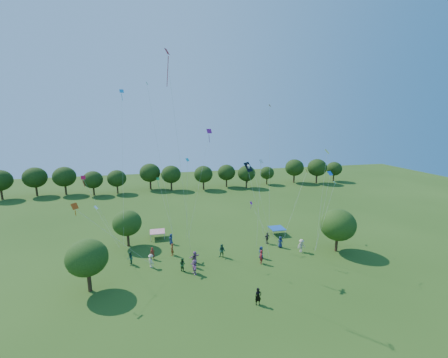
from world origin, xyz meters
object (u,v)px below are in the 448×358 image
(near_tree_north, at_px, (127,223))
(red_high_kite, at_px, (172,98))
(tent_blue, at_px, (277,228))
(near_tree_west, at_px, (87,258))
(man_in_black, at_px, (258,297))
(near_tree_east, at_px, (338,225))
(pirate_kite, at_px, (249,168))
(tent_red_stripe, at_px, (157,232))

(near_tree_north, height_order, red_high_kite, red_high_kite)
(tent_blue, height_order, red_high_kite, red_high_kite)
(near_tree_west, xyz_separation_m, man_in_black, (16.48, -6.37, -2.91))
(near_tree_east, bearing_deg, pirate_kite, -175.76)
(near_tree_west, xyz_separation_m, tent_blue, (25.46, 9.90, -2.76))
(man_in_black, relative_size, red_high_kite, 0.07)
(tent_blue, xyz_separation_m, red_high_kite, (-16.05, -7.79, 18.97))
(near_tree_west, bearing_deg, tent_red_stripe, 60.48)
(tent_blue, bearing_deg, tent_red_stripe, 170.97)
(tent_red_stripe, relative_size, tent_blue, 1.00)
(near_tree_north, xyz_separation_m, near_tree_east, (27.85, -8.37, 0.34))
(red_high_kite, bearing_deg, near_tree_east, 1.01)
(near_tree_north, height_order, tent_blue, near_tree_north)
(near_tree_west, xyz_separation_m, near_tree_north, (3.15, 10.87, -0.34))
(tent_red_stripe, relative_size, man_in_black, 1.25)
(tent_red_stripe, bearing_deg, pirate_kite, -46.62)
(near_tree_west, bearing_deg, red_high_kite, 12.65)
(man_in_black, bearing_deg, near_tree_east, 32.62)
(near_tree_east, xyz_separation_m, red_high_kite, (-21.59, -0.38, 16.21))
(pirate_kite, bearing_deg, man_in_black, -100.20)
(near_tree_west, height_order, tent_blue, near_tree_west)
(near_tree_east, distance_m, man_in_black, 17.26)
(near_tree_west, distance_m, tent_blue, 27.46)
(near_tree_east, height_order, pirate_kite, pirate_kite)
(tent_red_stripe, bearing_deg, near_tree_north, -154.71)
(near_tree_east, bearing_deg, near_tree_west, -175.40)
(near_tree_west, height_order, tent_red_stripe, near_tree_west)
(tent_red_stripe, xyz_separation_m, man_in_black, (9.23, -19.17, -0.16))
(red_high_kite, bearing_deg, man_in_black, -50.21)
(near_tree_east, distance_m, tent_blue, 9.66)
(tent_red_stripe, xyz_separation_m, pirate_kite, (10.65, -11.28, 11.18))
(near_tree_north, relative_size, tent_blue, 2.40)
(near_tree_north, relative_size, man_in_black, 2.99)
(tent_red_stripe, xyz_separation_m, tent_blue, (18.22, -2.90, 0.00))
(tent_red_stripe, bearing_deg, near_tree_west, -119.52)
(man_in_black, relative_size, pirate_kite, 0.15)
(near_tree_east, relative_size, pirate_kite, 0.51)
(near_tree_north, bearing_deg, man_in_black, -52.28)
(near_tree_east, distance_m, red_high_kite, 27.00)
(near_tree_west, distance_m, man_in_black, 17.91)
(tent_blue, height_order, pirate_kite, pirate_kite)
(man_in_black, bearing_deg, tent_red_stripe, 116.95)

